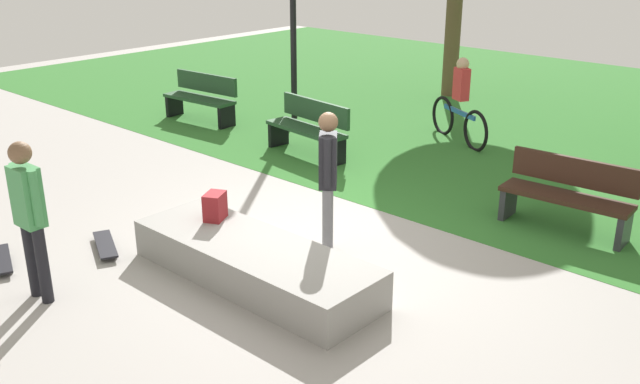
{
  "coord_description": "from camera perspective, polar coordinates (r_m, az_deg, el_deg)",
  "views": [
    {
      "loc": [
        5.17,
        -5.73,
        3.62
      ],
      "look_at": [
        0.08,
        -0.09,
        0.73
      ],
      "focal_mm": 39.49,
      "sensor_mm": 36.0,
      "label": 1
    }
  ],
  "objects": [
    {
      "name": "ground_plane",
      "position": [
        8.52,
        0.03,
        -4.28
      ],
      "size": [
        28.0,
        28.0,
        0.0
      ],
      "primitive_type": "plane",
      "color": "#9E9993"
    },
    {
      "name": "grass_lawn",
      "position": [
        14.81,
        20.44,
        5.4
      ],
      "size": [
        26.6,
        12.66,
        0.01
      ],
      "primitive_type": "cube",
      "color": "#2D6B28",
      "rests_on": "ground_plane"
    },
    {
      "name": "skateboard_by_ledge",
      "position": [
        8.75,
        -17.01,
        -4.09
      ],
      "size": [
        0.81,
        0.52,
        0.08
      ],
      "color": "black",
      "rests_on": "ground_plane"
    },
    {
      "name": "backpack_on_ledge",
      "position": [
        8.18,
        -8.51,
        -1.16
      ],
      "size": [
        0.31,
        0.34,
        0.32
      ],
      "primitive_type": "cube",
      "rotation": [
        0.0,
        0.0,
        2.05
      ],
      "color": "maroon",
      "rests_on": "concrete_ledge"
    },
    {
      "name": "skateboard_spare",
      "position": [
        8.79,
        -24.43,
        -5.0
      ],
      "size": [
        0.82,
        0.48,
        0.08
      ],
      "color": "black",
      "rests_on": "ground_plane"
    },
    {
      "name": "park_bench_by_oak",
      "position": [
        11.72,
        -0.9,
        5.32
      ],
      "size": [
        1.64,
        0.65,
        0.91
      ],
      "color": "#1E4223",
      "rests_on": "ground_plane"
    },
    {
      "name": "skater_performing_trick",
      "position": [
        7.51,
        -22.52,
        -1.35
      ],
      "size": [
        0.43,
        0.22,
        1.69
      ],
      "color": "black",
      "rests_on": "ground_plane"
    },
    {
      "name": "park_bench_near_path",
      "position": [
        14.02,
        -9.57,
        7.63
      ],
      "size": [
        1.63,
        0.59,
        0.91
      ],
      "color": "#1E4223",
      "rests_on": "ground_plane"
    },
    {
      "name": "park_bench_far_left",
      "position": [
        9.3,
        19.45,
        -0.12
      ],
      "size": [
        1.63,
        0.57,
        0.91
      ],
      "color": "#331E14",
      "rests_on": "ground_plane"
    },
    {
      "name": "cyclist_on_bicycle",
      "position": [
        12.68,
        11.26,
        6.82
      ],
      "size": [
        1.65,
        0.89,
        1.52
      ],
      "color": "black",
      "rests_on": "ground_plane"
    },
    {
      "name": "concrete_ledge",
      "position": [
        7.65,
        -5.36,
        -5.7
      ],
      "size": [
        2.98,
        0.98,
        0.43
      ],
      "primitive_type": "cube",
      "color": "gray",
      "rests_on": "ground_plane"
    },
    {
      "name": "skater_watching",
      "position": [
        7.99,
        0.65,
        1.6
      ],
      "size": [
        0.36,
        0.37,
        1.69
      ],
      "color": "slate",
      "rests_on": "ground_plane"
    }
  ]
}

